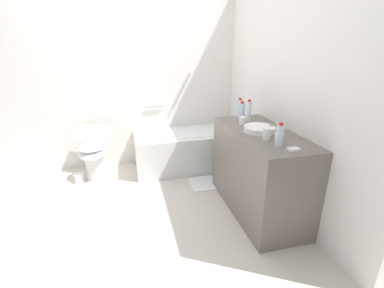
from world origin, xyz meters
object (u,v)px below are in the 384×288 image
sink_basin (260,129)px  soap_dish (294,149)px  toilet (94,152)px  drinking_glass_1 (278,137)px  bathtub (187,149)px  water_bottle_0 (280,135)px  toilet_paper_roll (79,178)px  sink_faucet (277,127)px  water_bottle_1 (240,109)px  drinking_glass_2 (243,121)px  drinking_glass_0 (267,134)px  water_bottle_2 (242,111)px  water_bottle_3 (249,112)px  bath_mat (211,183)px

sink_basin → soap_dish: bearing=-85.9°
toilet → drinking_glass_1: bearing=54.5°
drinking_glass_1 → bathtub: bearing=108.1°
sink_basin → water_bottle_0: 0.40m
toilet_paper_roll → sink_faucet: bearing=-27.3°
bathtub → sink_basin: bearing=-69.6°
sink_faucet → water_bottle_1: (-0.16, 0.54, 0.07)m
sink_faucet → soap_dish: size_ratio=1.69×
drinking_glass_2 → drinking_glass_1: bearing=-80.2°
sink_faucet → drinking_glass_0: size_ratio=1.49×
water_bottle_0 → toilet_paper_roll: bearing=142.0°
sink_faucet → water_bottle_2: 0.49m
water_bottle_0 → drinking_glass_2: bearing=92.8°
water_bottle_3 → bath_mat: bearing=134.6°
drinking_glass_0 → water_bottle_2: bearing=85.1°
water_bottle_2 → water_bottle_1: bearing=85.7°
bathtub → soap_dish: 1.88m
drinking_glass_1 → toilet_paper_roll: 2.48m
sink_basin → water_bottle_2: water_bottle_2 is taller
drinking_glass_1 → water_bottle_0: bearing=-118.1°
bath_mat → bathtub: bearing=108.0°
toilet_paper_roll → drinking_glass_0: bearing=-34.8°
water_bottle_2 → sink_faucet: bearing=-70.0°
water_bottle_1 → bath_mat: (-0.29, 0.11, -0.96)m
toilet → sink_basin: bearing=59.7°
bath_mat → toilet_paper_roll: toilet_paper_roll is taller
drinking_glass_2 → toilet_paper_roll: 2.16m
water_bottle_1 → water_bottle_2: water_bottle_1 is taller
toilet → drinking_glass_0: drinking_glass_0 is taller
bathtub → drinking_glass_0: bathtub is taller
drinking_glass_2 → water_bottle_1: bearing=74.5°
drinking_glass_2 → bath_mat: size_ratio=0.16×
drinking_glass_1 → drinking_glass_2: (-0.09, 0.54, 0.00)m
sink_faucet → drinking_glass_2: size_ratio=1.83×
water_bottle_1 → toilet_paper_roll: 2.17m
water_bottle_3 → drinking_glass_1: 0.62m
drinking_glass_0 → bath_mat: bearing=104.5°
sink_faucet → soap_dish: (-0.14, -0.51, -0.02)m
bath_mat → sink_faucet: bearing=-55.3°
sink_basin → soap_dish: (0.04, -0.51, -0.02)m
drinking_glass_0 → drinking_glass_1: (0.08, -0.06, -0.01)m
bath_mat → drinking_glass_2: bearing=-61.4°
water_bottle_2 → drinking_glass_0: (-0.06, -0.67, -0.04)m
soap_dish → bath_mat: 1.48m
toilet → bath_mat: size_ratio=1.26×
sink_faucet → water_bottle_1: size_ratio=0.68×
drinking_glass_0 → soap_dish: (0.08, -0.30, -0.04)m
water_bottle_1 → water_bottle_2: 0.08m
drinking_glass_1 → toilet_paper_roll: (-1.91, 1.34, -0.84)m
bath_mat → toilet_paper_roll: 1.67m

